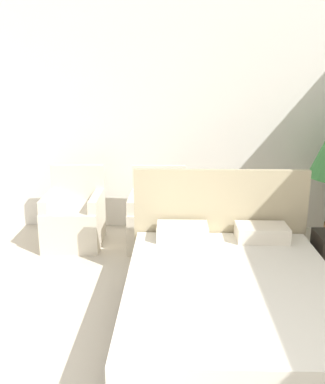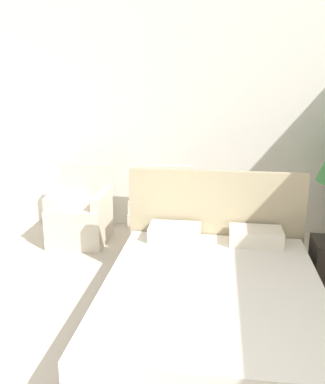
# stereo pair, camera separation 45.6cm
# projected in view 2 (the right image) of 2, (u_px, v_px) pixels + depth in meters

# --- Properties ---
(wall_back) EXTENTS (10.00, 0.06, 2.90)m
(wall_back) POSITION_uv_depth(u_px,v_px,m) (168.00, 118.00, 5.46)
(wall_back) COLOR white
(wall_back) RESTS_ON ground_plane
(bed) EXTENTS (1.67, 2.11, 1.12)m
(bed) POSITION_uv_depth(u_px,v_px,m) (212.00, 306.00, 3.27)
(bed) COLOR #4C4238
(bed) RESTS_ON ground_plane
(armchair_near_window_left) EXTENTS (0.67, 0.73, 0.91)m
(armchair_near_window_left) POSITION_uv_depth(u_px,v_px,m) (81.00, 218.00, 5.24)
(armchair_near_window_left) COLOR beige
(armchair_near_window_left) RESTS_ON ground_plane
(armchair_near_window_right) EXTENTS (0.67, 0.72, 0.91)m
(armchair_near_window_right) POSITION_uv_depth(u_px,v_px,m) (161.00, 222.00, 5.11)
(armchair_near_window_right) COLOR beige
(armchair_near_window_right) RESTS_ON ground_plane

